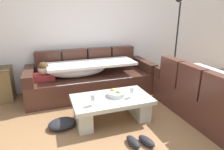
% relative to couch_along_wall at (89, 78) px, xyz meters
% --- Properties ---
extents(ground_plane, '(14.00, 14.00, 0.00)m').
position_rel_couch_along_wall_xyz_m(ground_plane, '(0.08, -1.63, -0.33)').
color(ground_plane, olive).
extents(back_wall, '(9.00, 0.10, 2.70)m').
position_rel_couch_along_wall_xyz_m(back_wall, '(0.08, 0.52, 1.02)').
color(back_wall, silver).
rests_on(back_wall, ground_plane).
extents(couch_along_wall, '(2.53, 0.92, 0.88)m').
position_rel_couch_along_wall_xyz_m(couch_along_wall, '(0.00, 0.00, 0.00)').
color(couch_along_wall, '#4A291F').
rests_on(couch_along_wall, ground_plane).
extents(couch_near_window, '(0.92, 1.86, 0.88)m').
position_rel_couch_along_wall_xyz_m(couch_near_window, '(1.60, -1.51, 0.01)').
color(couch_near_window, '#4A291F').
rests_on(couch_near_window, ground_plane).
extents(coffee_table, '(1.20, 0.68, 0.38)m').
position_rel_couch_along_wall_xyz_m(coffee_table, '(0.09, -1.14, -0.09)').
color(coffee_table, beige).
rests_on(coffee_table, ground_plane).
extents(fruit_bowl, '(0.28, 0.28, 0.10)m').
position_rel_couch_along_wall_xyz_m(fruit_bowl, '(0.18, -1.10, 0.09)').
color(fruit_bowl, silver).
rests_on(fruit_bowl, coffee_table).
extents(wine_glass_near_left, '(0.07, 0.07, 0.17)m').
position_rel_couch_along_wall_xyz_m(wine_glass_near_left, '(-0.24, -1.29, 0.17)').
color(wine_glass_near_left, silver).
rests_on(wine_glass_near_left, coffee_table).
extents(wine_glass_near_right, '(0.07, 0.07, 0.17)m').
position_rel_couch_along_wall_xyz_m(wine_glass_near_right, '(0.38, -1.23, 0.17)').
color(wine_glass_near_right, silver).
rests_on(wine_glass_near_right, coffee_table).
extents(open_magazine, '(0.32, 0.26, 0.01)m').
position_rel_couch_along_wall_xyz_m(open_magazine, '(0.35, -1.07, 0.06)').
color(open_magazine, white).
rests_on(open_magazine, coffee_table).
extents(floor_lamp, '(0.33, 0.31, 1.95)m').
position_rel_couch_along_wall_xyz_m(floor_lamp, '(1.91, -0.16, 0.79)').
color(floor_lamp, black).
rests_on(floor_lamp, ground_plane).
extents(pair_of_shoes, '(0.34, 0.33, 0.09)m').
position_rel_couch_along_wall_xyz_m(pair_of_shoes, '(0.23, -1.84, -0.28)').
color(pair_of_shoes, black).
rests_on(pair_of_shoes, ground_plane).
extents(crumpled_garment, '(0.45, 0.38, 0.12)m').
position_rel_couch_along_wall_xyz_m(crumpled_garment, '(-0.68, -1.10, -0.27)').
color(crumpled_garment, '#232328').
rests_on(crumpled_garment, ground_plane).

